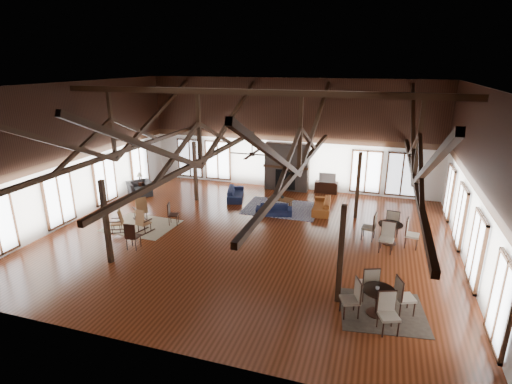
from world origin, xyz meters
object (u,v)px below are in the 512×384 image
(sofa_navy_left, at_px, (236,193))
(cafe_table_far, at_px, (390,230))
(sofa_navy_front, at_px, (274,210))
(coffee_table, at_px, (281,199))
(cafe_table_near, at_px, (378,297))
(sofa_orange, at_px, (322,205))
(armchair, at_px, (140,188))
(tv_console, at_px, (326,187))

(sofa_navy_left, xyz_separation_m, cafe_table_far, (7.62, -3.22, 0.28))
(sofa_navy_front, distance_m, coffee_table, 1.15)
(sofa_navy_left, distance_m, coffee_table, 2.59)
(coffee_table, bearing_deg, cafe_table_near, -41.01)
(sofa_orange, height_order, cafe_table_far, cafe_table_far)
(armchair, distance_m, cafe_table_far, 12.84)
(sofa_navy_left, relative_size, armchair, 1.64)
(cafe_table_near, height_order, tv_console, cafe_table_near)
(sofa_orange, height_order, tv_console, tv_console)
(sofa_orange, relative_size, coffee_table, 1.54)
(coffee_table, bearing_deg, sofa_navy_left, -174.00)
(sofa_navy_front, height_order, armchair, armchair)
(sofa_navy_front, height_order, coffee_table, sofa_navy_front)
(armchair, distance_m, tv_console, 10.02)
(armchair, relative_size, cafe_table_near, 0.55)
(sofa_orange, bearing_deg, cafe_table_near, 14.98)
(coffee_table, bearing_deg, armchair, -158.50)
(armchair, bearing_deg, sofa_navy_left, -36.83)
(armchair, height_order, tv_console, armchair)
(cafe_table_far, height_order, tv_console, cafe_table_far)
(sofa_navy_left, bearing_deg, armchair, 85.79)
(armchair, bearing_deg, sofa_orange, -45.36)
(sofa_navy_front, xyz_separation_m, cafe_table_far, (5.11, -1.57, 0.32))
(sofa_orange, xyz_separation_m, armchair, (-9.59, -0.58, 0.09))
(sofa_orange, xyz_separation_m, cafe_table_far, (3.07, -2.73, 0.28))
(cafe_table_near, bearing_deg, sofa_navy_left, 131.70)
(cafe_table_far, distance_m, tv_console, 6.52)
(cafe_table_far, bearing_deg, coffee_table, 151.87)
(sofa_navy_front, relative_size, armchair, 1.41)
(coffee_table, distance_m, armchair, 7.60)
(sofa_navy_left, distance_m, sofa_orange, 4.57)
(cafe_table_near, relative_size, tv_console, 1.76)
(sofa_navy_front, relative_size, cafe_table_far, 0.75)
(cafe_table_near, distance_m, cafe_table_far, 4.97)
(armchair, xyz_separation_m, tv_console, (9.40, 3.48, -0.08))
(sofa_orange, relative_size, cafe_table_near, 0.93)
(coffee_table, height_order, cafe_table_near, cafe_table_near)
(sofa_navy_left, height_order, armchair, armchair)
(sofa_navy_left, xyz_separation_m, armchair, (-5.04, -1.07, 0.10))
(sofa_orange, bearing_deg, tv_console, 179.13)
(coffee_table, height_order, tv_console, tv_console)
(sofa_orange, height_order, cafe_table_near, cafe_table_near)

